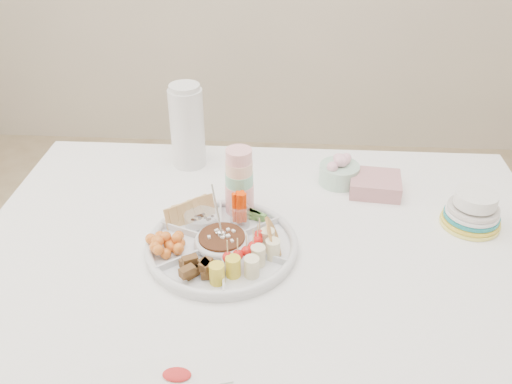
# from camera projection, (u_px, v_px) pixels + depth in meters

# --- Properties ---
(dining_table) EXTENTS (1.52, 1.02, 0.76)m
(dining_table) POSITION_uv_depth(u_px,v_px,m) (264.00, 339.00, 1.63)
(dining_table) COLOR white
(dining_table) RESTS_ON floor
(party_tray) EXTENTS (0.49, 0.49, 0.04)m
(party_tray) POSITION_uv_depth(u_px,v_px,m) (222.00, 243.00, 1.37)
(party_tray) COLOR silver
(party_tray) RESTS_ON dining_table
(bean_dip) EXTENTS (0.15, 0.15, 0.04)m
(bean_dip) POSITION_uv_depth(u_px,v_px,m) (222.00, 241.00, 1.37)
(bean_dip) COLOR #3D210E
(bean_dip) RESTS_ON party_tray
(tortillas) EXTENTS (0.12, 0.12, 0.06)m
(tortillas) POSITION_uv_depth(u_px,v_px,m) (273.00, 234.00, 1.37)
(tortillas) COLOR #9B6B3B
(tortillas) RESTS_ON party_tray
(carrot_cucumber) EXTENTS (0.14, 0.14, 0.10)m
(carrot_cucumber) POSITION_uv_depth(u_px,v_px,m) (245.00, 204.00, 1.45)
(carrot_cucumber) COLOR #FD3C00
(carrot_cucumber) RESTS_ON party_tray
(pita_raisins) EXTENTS (0.16, 0.16, 0.07)m
(pita_raisins) POSITION_uv_depth(u_px,v_px,m) (196.00, 212.00, 1.45)
(pita_raisins) COLOR tan
(pita_raisins) RESTS_ON party_tray
(cherries) EXTENTS (0.16, 0.16, 0.05)m
(cherries) POSITION_uv_depth(u_px,v_px,m) (170.00, 241.00, 1.35)
(cherries) COLOR orange
(cherries) RESTS_ON party_tray
(granola_chunks) EXTENTS (0.12, 0.12, 0.04)m
(granola_chunks) POSITION_uv_depth(u_px,v_px,m) (195.00, 270.00, 1.26)
(granola_chunks) COLOR #473115
(granola_chunks) RESTS_ON party_tray
(banana_tomato) EXTENTS (0.15, 0.15, 0.10)m
(banana_tomato) POSITION_uv_depth(u_px,v_px,m) (251.00, 259.00, 1.26)
(banana_tomato) COLOR #F3E56C
(banana_tomato) RESTS_ON party_tray
(cup_stack) EXTENTS (0.10, 0.10, 0.22)m
(cup_stack) POSITION_uv_depth(u_px,v_px,m) (239.00, 181.00, 1.46)
(cup_stack) COLOR #BABABA
(cup_stack) RESTS_ON dining_table
(thermos) EXTENTS (0.13, 0.13, 0.27)m
(thermos) POSITION_uv_depth(u_px,v_px,m) (187.00, 125.00, 1.68)
(thermos) COLOR silver
(thermos) RESTS_ON dining_table
(flower_bowl) EXTENTS (0.15, 0.15, 0.09)m
(flower_bowl) POSITION_uv_depth(u_px,v_px,m) (339.00, 170.00, 1.64)
(flower_bowl) COLOR #A2C7B3
(flower_bowl) RESTS_ON dining_table
(napkin_stack) EXTENTS (0.16, 0.14, 0.05)m
(napkin_stack) POSITION_uv_depth(u_px,v_px,m) (375.00, 184.00, 1.60)
(napkin_stack) COLOR #BC7E83
(napkin_stack) RESTS_ON dining_table
(plate_stack) EXTENTS (0.18, 0.18, 0.10)m
(plate_stack) POSITION_uv_depth(u_px,v_px,m) (473.00, 209.00, 1.45)
(plate_stack) COLOR #FAAA2A
(plate_stack) RESTS_ON dining_table
(placemat) EXTENTS (0.28, 0.16, 0.01)m
(placemat) POSITION_uv_depth(u_px,v_px,m) (162.00, 376.00, 1.05)
(placemat) COLOR white
(placemat) RESTS_ON dining_table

